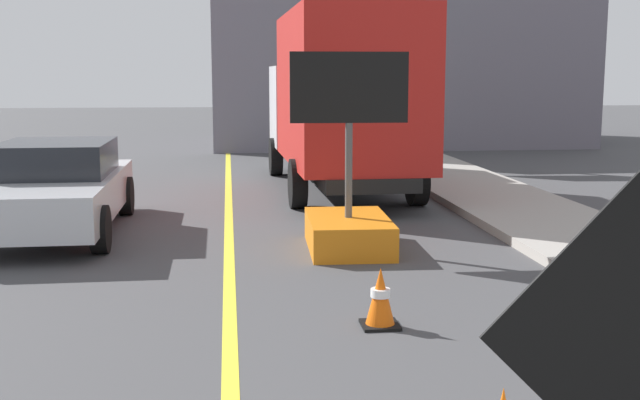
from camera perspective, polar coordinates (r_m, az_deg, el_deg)
The scene contains 7 objects.
lane_center_stripe at distance 6.82m, azimuth -6.51°, elevation -11.52°, with size 0.14×36.00×0.01m, color yellow.
arrow_board_trailer at distance 10.88m, azimuth 2.07°, elevation -1.09°, with size 1.60×1.84×2.70m.
box_truck at distance 16.23m, azimuth 1.52°, elevation 7.32°, with size 2.62×7.56×3.58m.
pickup_car at distance 12.67m, azimuth -18.62°, elevation 0.86°, with size 2.03×4.59×1.38m.
highway_guide_sign at distance 21.46m, azimuth 5.65°, elevation 11.73°, with size 2.78×0.38×5.00m.
far_building_block at distance 28.94m, azimuth 5.00°, elevation 11.28°, with size 12.51×7.90×7.10m, color slate.
traffic_cone_mid_lane at distance 7.61m, azimuth 4.38°, elevation -7.06°, with size 0.36×0.36×0.58m.
Camera 1 is at (0.02, -0.39, 2.39)m, focal length 44.27 mm.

